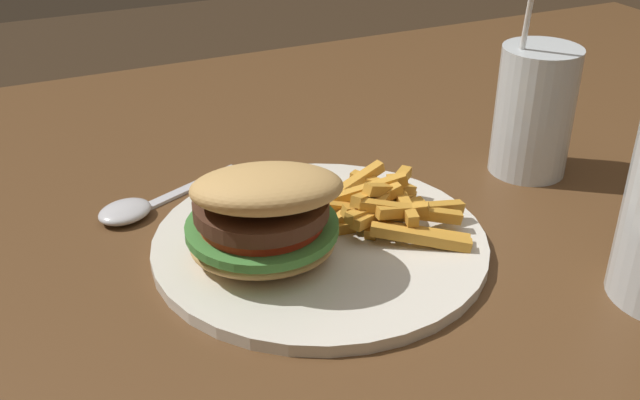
# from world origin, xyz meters

# --- Properties ---
(meal_plate_near) EXTENTS (0.27, 0.27, 0.10)m
(meal_plate_near) POSITION_xyz_m (-0.03, -0.16, 0.81)
(meal_plate_near) COLOR silver
(meal_plate_near) RESTS_ON dining_table
(juice_glass) EXTENTS (0.07, 0.07, 0.19)m
(juice_glass) POSITION_xyz_m (-0.29, -0.21, 0.83)
(juice_glass) COLOR silver
(juice_glass) RESTS_ON dining_table
(spoon) EXTENTS (0.15, 0.08, 0.01)m
(spoon) POSITION_xyz_m (0.07, -0.28, 0.78)
(spoon) COLOR silver
(spoon) RESTS_ON dining_table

